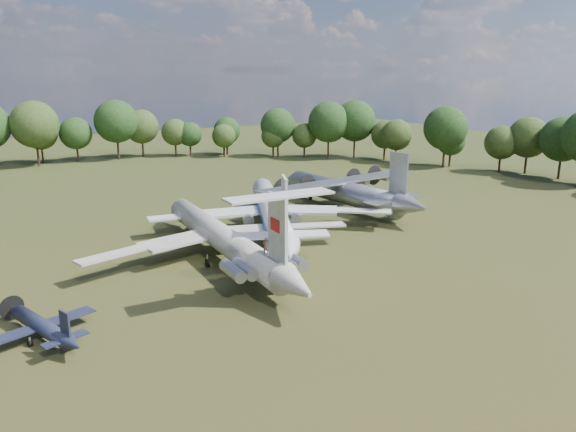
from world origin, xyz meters
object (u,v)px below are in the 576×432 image
il62_airliner (222,243)px  an12_transport (344,195)px  small_prop_west (42,330)px  person_on_il62 (266,246)px  tu104_jet (272,216)px

il62_airliner → an12_transport: 31.04m
small_prop_west → person_on_il62: 21.83m
il62_airliner → person_on_il62: size_ratio=26.55×
tu104_jet → person_on_il62: person_on_il62 is taller
il62_airliner → an12_transport: size_ratio=1.25×
tu104_jet → person_on_il62: bearing=-96.9°
il62_airliner → person_on_il62: person_on_il62 is taller
il62_airliner → tu104_jet: 13.60m
il62_airliner → person_on_il62: 12.57m
tu104_jet → small_prop_west: bearing=-126.2°
il62_airliner → small_prop_west: il62_airliner is taller
il62_airliner → an12_transport: bearing=28.4°
tu104_jet → small_prop_west: (-33.06, -19.43, -1.33)m
il62_airliner → small_prop_west: size_ratio=3.33×
il62_airliner → small_prop_west: (-21.93, -11.62, -1.20)m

